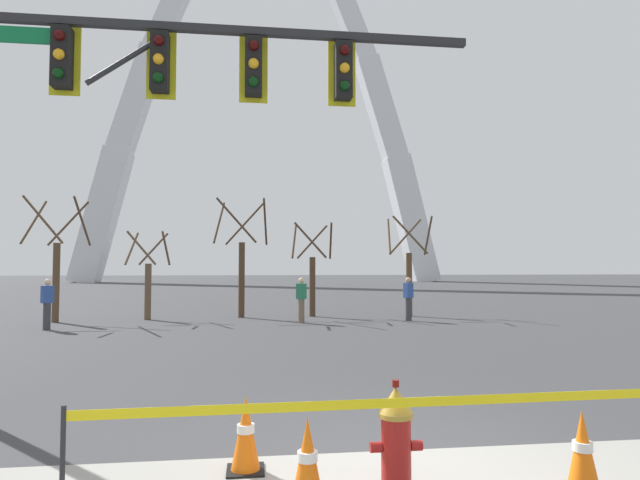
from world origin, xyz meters
The scene contains 16 objects.
ground_plane centered at (0.00, 0.00, 0.00)m, with size 240.00×240.00×0.00m, color #3D3D3F.
fire_hydrant centered at (-0.14, -0.89, 0.47)m, with size 0.46×0.48×0.99m.
caution_tape_barrier centered at (-0.07, -1.05, 0.63)m, with size 5.52×0.17×0.91m.
traffic_cone_by_hydrant centered at (-0.92, -1.01, 0.36)m, with size 0.36×0.36×0.73m.
traffic_cone_mid_sidewalk centered at (-1.43, -0.18, 0.36)m, with size 0.36×0.36×0.73m.
traffic_cone_curb_edge centered at (1.48, -1.07, 0.36)m, with size 0.36×0.36×0.73m.
traffic_signal_gantry centered at (-3.19, 2.70, 4.40)m, with size 7.82×0.44×6.00m.
monument_arch centered at (0.00, 64.86, 22.08)m, with size 47.28×3.31×51.06m.
tree_far_left centered at (-8.27, 14.75, 1.97)m, with size 2.04×2.05×4.43m.
tree_left_mid centered at (-5.20, 15.31, 1.46)m, with size 1.53×1.54×3.29m.
tree_center_left centered at (-1.75, 15.76, 2.04)m, with size 2.11×2.12×4.59m.
tree_center_right centered at (1.05, 15.85, 1.64)m, with size 1.72×1.73×3.70m.
tree_right_mid centered at (4.90, 15.48, 1.76)m, with size 1.83×1.84×3.97m.
pedestrian_walking_left centered at (4.33, 13.63, 0.82)m, with size 0.39×0.36×1.59m.
pedestrian_standing_center centered at (0.39, 13.44, 0.82)m, with size 0.39×0.30×1.59m.
pedestrian_walking_right centered at (-7.69, 12.33, 0.82)m, with size 0.39×0.38×1.59m.
Camera 1 is at (-1.40, -5.51, 1.98)m, focal length 30.26 mm.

